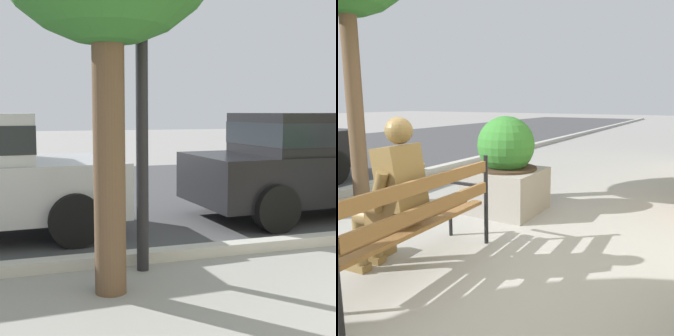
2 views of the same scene
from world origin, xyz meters
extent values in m
cube|color=#424244|center=(0.00, 7.50, 0.00)|extent=(60.00, 9.00, 0.01)
cylinder|color=brown|center=(-3.69, 2.12, 1.22)|extent=(0.27, 0.27, 2.44)
cylinder|color=black|center=(-3.85, 5.41, 0.32)|extent=(0.65, 0.25, 0.64)
cylinder|color=black|center=(-3.77, 3.72, 0.32)|extent=(0.65, 0.25, 0.64)
cube|color=black|center=(0.12, 4.50, 0.61)|extent=(4.17, 1.88, 0.70)
cube|color=black|center=(-0.03, 4.50, 1.26)|extent=(2.20, 1.66, 0.60)
cube|color=black|center=(-0.03, 4.50, 1.26)|extent=(2.21, 1.68, 0.33)
cylinder|color=black|center=(-1.25, 5.29, 0.32)|extent=(0.65, 0.25, 0.64)
cylinder|color=black|center=(-1.17, 3.60, 0.32)|extent=(0.65, 0.25, 0.64)
cylinder|color=black|center=(-3.25, 2.64, 1.80)|extent=(0.12, 0.12, 3.60)
camera|label=1|loc=(-4.58, -2.10, 1.58)|focal=53.90mm
camera|label=2|loc=(-2.30, -2.10, 1.49)|focal=37.54mm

